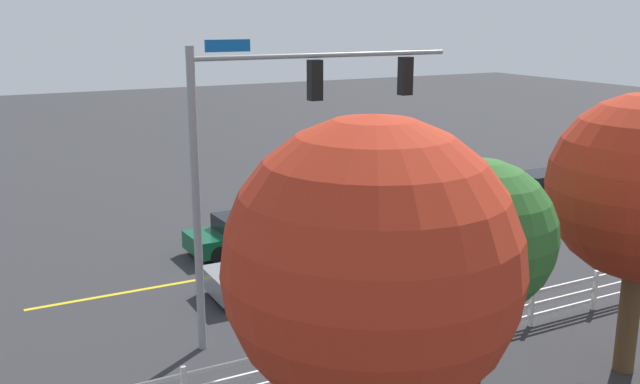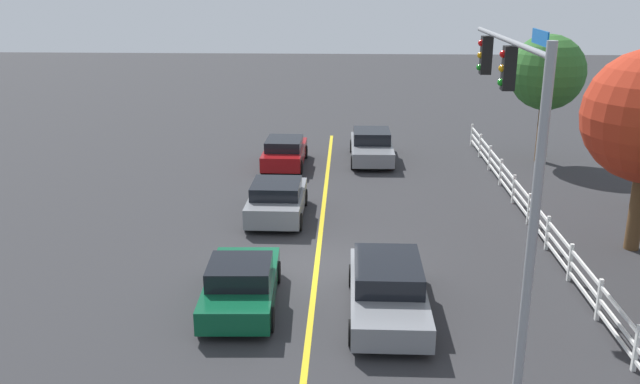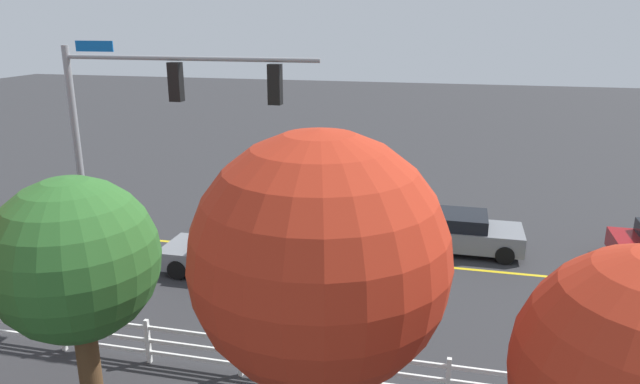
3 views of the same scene
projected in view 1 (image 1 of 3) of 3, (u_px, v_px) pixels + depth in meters
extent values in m
plane|color=#2D2D30|center=(336.00, 256.00, 24.40)|extent=(120.00, 120.00, 0.00)
cube|color=gold|center=(430.00, 239.00, 26.21)|extent=(28.00, 0.16, 0.01)
cylinder|color=gray|center=(196.00, 205.00, 16.75)|extent=(0.20, 0.20, 7.38)
cylinder|color=gray|center=(327.00, 55.00, 17.51)|extent=(7.01, 0.12, 0.12)
cube|color=#0C59B2|center=(228.00, 46.00, 16.25)|extent=(1.10, 0.03, 0.28)
cube|color=black|center=(315.00, 80.00, 17.50)|extent=(0.32, 0.28, 1.00)
sphere|color=red|center=(312.00, 67.00, 17.55)|extent=(0.17, 0.17, 0.17)
sphere|color=orange|center=(312.00, 80.00, 17.63)|extent=(0.17, 0.17, 0.17)
sphere|color=#148C19|center=(312.00, 93.00, 17.71)|extent=(0.17, 0.17, 0.17)
cube|color=black|center=(405.00, 76.00, 18.72)|extent=(0.32, 0.28, 1.00)
sphere|color=red|center=(402.00, 63.00, 18.77)|extent=(0.17, 0.17, 0.17)
sphere|color=orange|center=(402.00, 76.00, 18.85)|extent=(0.17, 0.17, 0.17)
sphere|color=#148C19|center=(402.00, 88.00, 18.93)|extent=(0.17, 0.17, 0.17)
cube|color=slate|center=(287.00, 272.00, 21.30)|extent=(4.78, 1.94, 0.62)
cube|color=black|center=(294.00, 253.00, 21.27)|extent=(2.48, 1.74, 0.55)
cylinder|color=black|center=(248.00, 299.00, 19.84)|extent=(0.64, 0.22, 0.64)
cylinder|color=black|center=(226.00, 278.00, 21.40)|extent=(0.64, 0.22, 0.64)
cylinder|color=black|center=(349.00, 280.00, 21.31)|extent=(0.64, 0.22, 0.64)
cylinder|color=black|center=(321.00, 262.00, 22.86)|extent=(0.64, 0.22, 0.64)
cube|color=maroon|center=(544.00, 190.00, 31.27)|extent=(4.19, 1.84, 0.67)
cube|color=black|center=(541.00, 178.00, 31.04)|extent=(2.08, 1.63, 0.46)
cylinder|color=black|center=(553.00, 188.00, 32.67)|extent=(0.64, 0.23, 0.64)
cylinder|color=black|center=(581.00, 196.00, 31.23)|extent=(0.64, 0.23, 0.64)
cylinder|color=black|center=(506.00, 195.00, 31.43)|extent=(0.64, 0.23, 0.64)
cylinder|color=black|center=(532.00, 203.00, 29.99)|extent=(0.64, 0.23, 0.64)
cylinder|color=black|center=(632.00, 225.00, 26.85)|extent=(0.64, 0.23, 0.64)
cylinder|color=black|center=(594.00, 214.00, 28.39)|extent=(0.64, 0.23, 0.64)
cube|color=#0C4C2D|center=(248.00, 237.00, 24.79)|extent=(4.23, 1.99, 0.60)
cube|color=black|center=(242.00, 222.00, 24.55)|extent=(1.73, 1.71, 0.51)
cylinder|color=black|center=(273.00, 230.00, 26.24)|extent=(0.65, 0.25, 0.64)
cylinder|color=black|center=(295.00, 242.00, 24.82)|extent=(0.65, 0.25, 0.64)
cylinder|color=black|center=(201.00, 242.00, 24.86)|extent=(0.65, 0.25, 0.64)
cylinder|color=black|center=(220.00, 256.00, 23.44)|extent=(0.65, 0.25, 0.64)
cube|color=slate|center=(417.00, 212.00, 27.75)|extent=(4.07, 1.94, 0.71)
cube|color=black|center=(413.00, 198.00, 27.52)|extent=(1.96, 1.74, 0.47)
cylinder|color=black|center=(432.00, 208.00, 29.20)|extent=(0.64, 0.22, 0.64)
cylinder|color=black|center=(459.00, 219.00, 27.65)|extent=(0.64, 0.22, 0.64)
cylinder|color=black|center=(375.00, 217.00, 27.97)|extent=(0.64, 0.22, 0.64)
cylinder|color=black|center=(400.00, 228.00, 26.42)|extent=(0.64, 0.22, 0.64)
cube|color=white|center=(595.00, 290.00, 19.81)|extent=(0.10, 0.10, 1.15)
cube|color=white|center=(531.00, 306.00, 18.74)|extent=(0.10, 0.10, 1.15)
cube|color=white|center=(460.00, 323.00, 17.67)|extent=(0.10, 0.10, 1.15)
cube|color=white|center=(380.00, 343.00, 16.60)|extent=(0.10, 0.10, 1.15)
cube|color=white|center=(289.00, 366.00, 15.53)|extent=(0.10, 0.10, 1.15)
cube|color=white|center=(565.00, 285.00, 19.18)|extent=(26.00, 0.06, 0.09)
cube|color=white|center=(564.00, 297.00, 19.27)|extent=(26.00, 0.06, 0.09)
cube|color=white|center=(563.00, 308.00, 19.34)|extent=(26.00, 0.06, 0.09)
cylinder|color=brown|center=(472.00, 356.00, 14.24)|extent=(0.42, 0.42, 2.79)
sphere|color=#2D6628|center=(478.00, 236.00, 13.63)|extent=(3.01, 3.01, 3.01)
sphere|color=#B22D19|center=(372.00, 265.00, 10.30)|extent=(4.41, 4.41, 4.41)
cylinder|color=brown|center=(629.00, 313.00, 16.22)|extent=(0.47, 0.47, 2.83)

